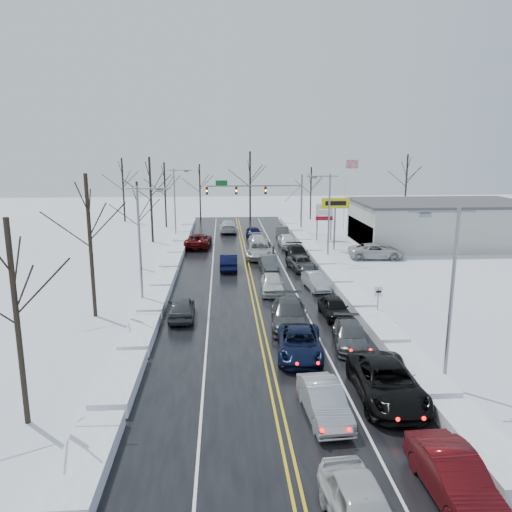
{
  "coord_description": "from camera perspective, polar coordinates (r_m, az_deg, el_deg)",
  "views": [
    {
      "loc": [
        -2.42,
        -40.24,
        11.74
      ],
      "look_at": [
        0.41,
        1.64,
        2.5
      ],
      "focal_mm": 35.0,
      "sensor_mm": 36.0,
      "label": 1
    }
  ],
  "objects": [
    {
      "name": "queued_car_16",
      "position": [
        59.47,
        3.55,
        1.0
      ],
      "size": [
        1.96,
        4.62,
        1.56
      ],
      "primitive_type": "imported",
      "rotation": [
        0.0,
        0.0,
        0.03
      ],
      "color": "white",
      "rests_on": "ground"
    },
    {
      "name": "queued_car_10",
      "position": [
        25.45,
        14.62,
        -15.5
      ],
      "size": [
        3.09,
        6.29,
        1.72
      ],
      "primitive_type": "imported",
      "rotation": [
        0.0,
        0.0,
        -0.04
      ],
      "color": "black",
      "rests_on": "ground"
    },
    {
      "name": "queued_car_1",
      "position": [
        23.47,
        7.73,
        -17.73
      ],
      "size": [
        1.88,
        4.63,
        1.5
      ],
      "primitive_type": "imported",
      "rotation": [
        0.0,
        0.0,
        0.07
      ],
      "color": "#9B9FA3",
      "rests_on": "ground"
    },
    {
      "name": "queued_car_9",
      "position": [
        20.1,
        21.5,
        -24.29
      ],
      "size": [
        1.84,
        4.89,
        1.6
      ],
      "primitive_type": "imported",
      "rotation": [
        0.0,
        0.0,
        0.03
      ],
      "color": "#4B0A0D",
      "rests_on": "ground"
    },
    {
      "name": "tree_far_a",
      "position": [
        81.88,
        -15.01,
        8.67
      ],
      "size": [
        4.0,
        4.0,
        10.0
      ],
      "color": "#2D231C",
      "rests_on": "ground"
    },
    {
      "name": "parked_car_2",
      "position": [
        64.64,
        12.02,
        1.68
      ],
      "size": [
        2.21,
        4.9,
        1.64
      ],
      "primitive_type": "imported",
      "rotation": [
        0.0,
        0.0,
        3.2
      ],
      "color": "black",
      "rests_on": "ground"
    },
    {
      "name": "tree_left_c",
      "position": [
        49.26,
        -13.34,
        5.32
      ],
      "size": [
        3.4,
        3.4,
        8.5
      ],
      "color": "#2D231C",
      "rests_on": "ground"
    },
    {
      "name": "oncoming_car_3",
      "position": [
        35.52,
        -8.48,
        -7.03
      ],
      "size": [
        1.97,
        4.55,
        1.53
      ],
      "primitive_type": "imported",
      "rotation": [
        0.0,
        0.0,
        3.18
      ],
      "color": "#3F4244",
      "rests_on": "ground"
    },
    {
      "name": "streetlight_sw",
      "position": [
        37.27,
        -12.89,
        2.16
      ],
      "size": [
        3.2,
        0.25,
        9.0
      ],
      "color": "slate",
      "rests_on": "ground"
    },
    {
      "name": "dealership_building",
      "position": [
        64.58,
        20.34,
        3.55
      ],
      "size": [
        20.4,
        12.4,
        5.3
      ],
      "color": "#B9BAB4",
      "rests_on": "ground"
    },
    {
      "name": "parked_car_1",
      "position": [
        60.9,
        14.96,
        0.87
      ],
      "size": [
        2.36,
        5.37,
        1.53
      ],
      "primitive_type": "imported",
      "rotation": [
        0.0,
        0.0,
        0.04
      ],
      "color": "silver",
      "rests_on": "ground"
    },
    {
      "name": "queued_car_17",
      "position": [
        65.67,
        3.05,
        2.1
      ],
      "size": [
        1.57,
        4.33,
        1.42
      ],
      "primitive_type": "imported",
      "rotation": [
        0.0,
        0.0,
        -0.02
      ],
      "color": "#383A3D",
      "rests_on": "ground"
    },
    {
      "name": "queued_car_11",
      "position": [
        30.95,
        10.64,
        -10.1
      ],
      "size": [
        2.56,
        4.95,
        1.37
      ],
      "primitive_type": "imported",
      "rotation": [
        0.0,
        0.0,
        -0.14
      ],
      "color": "#45484B",
      "rests_on": "ground"
    },
    {
      "name": "streetlight_ne",
      "position": [
        51.77,
        8.14,
        5.15
      ],
      "size": [
        3.2,
        0.25,
        9.0
      ],
      "color": "slate",
      "rests_on": "ground"
    },
    {
      "name": "queued_car_3",
      "position": [
        33.76,
        3.76,
        -7.96
      ],
      "size": [
        2.87,
        5.97,
        1.68
      ],
      "primitive_type": "imported",
      "rotation": [
        0.0,
        0.0,
        -0.09
      ],
      "color": "#3C3E41",
      "rests_on": "ground"
    },
    {
      "name": "tires_plus_sign",
      "position": [
        58.09,
        9.05,
        5.59
      ],
      "size": [
        3.2,
        0.34,
        6.0
      ],
      "color": "slate",
      "rests_on": "ground"
    },
    {
      "name": "tree_far_e",
      "position": [
        86.86,
        16.85,
        8.98
      ],
      "size": [
        4.2,
        4.2,
        10.5
      ],
      "color": "#2D231C",
      "rests_on": "ground"
    },
    {
      "name": "queued_car_12",
      "position": [
        35.73,
        8.9,
        -6.93
      ],
      "size": [
        1.9,
        4.32,
        1.45
      ],
      "primitive_type": "imported",
      "rotation": [
        0.0,
        0.0,
        0.04
      ],
      "color": "black",
      "rests_on": "ground"
    },
    {
      "name": "tree_left_e",
      "position": [
        74.89,
        -10.39,
        8.31
      ],
      "size": [
        3.8,
        3.8,
        9.5
      ],
      "color": "#2D231C",
      "rests_on": "ground"
    },
    {
      "name": "traffic_signal_mast",
      "position": [
        68.77,
        1.05,
        7.19
      ],
      "size": [
        13.28,
        0.39,
        8.0
      ],
      "color": "slate",
      "rests_on": "ground"
    },
    {
      "name": "tree_left_a",
      "position": [
        22.65,
        -26.03,
        -2.81
      ],
      "size": [
        3.6,
        3.6,
        9.0
      ],
      "color": "#2D231C",
      "rests_on": "ground"
    },
    {
      "name": "flagpole",
      "position": [
        72.64,
        10.25,
        7.63
      ],
      "size": [
        1.87,
        1.2,
        10.0
      ],
      "color": "silver",
      "rests_on": "ground"
    },
    {
      "name": "tree_far_b",
      "position": [
        81.5,
        -6.45,
        8.5
      ],
      "size": [
        3.6,
        3.6,
        9.0
      ],
      "color": "#2D231C",
      "rests_on": "ground"
    },
    {
      "name": "parked_car_0",
      "position": [
        54.89,
        13.52,
        -0.29
      ],
      "size": [
        6.01,
        3.1,
        1.62
      ],
      "primitive_type": "imported",
      "rotation": [
        0.0,
        0.0,
        1.5
      ],
      "color": "#BBBBBD",
      "rests_on": "ground"
    },
    {
      "name": "used_vehicles_sign",
      "position": [
        64.12,
        7.82,
        4.75
      ],
      "size": [
        2.2,
        0.22,
        4.65
      ],
      "color": "slate",
      "rests_on": "ground"
    },
    {
      "name": "tree_far_c",
      "position": [
        79.47,
        -0.68,
        9.49
      ],
      "size": [
        4.4,
        4.4,
        11.0
      ],
      "color": "#2D231C",
      "rests_on": "ground"
    },
    {
      "name": "streetlight_nw",
      "position": [
        64.83,
        -9.11,
        6.57
      ],
      "size": [
        3.2,
        0.25,
        9.0
      ],
      "color": "slate",
      "rests_on": "ground"
    },
    {
      "name": "queued_car_15",
      "position": [
        52.87,
        4.69,
        -0.46
      ],
      "size": [
        2.21,
        5.27,
        1.52
      ],
      "primitive_type": "imported",
      "rotation": [
        0.0,
        0.0,
        -0.02
      ],
      "color": "black",
      "rests_on": "ground"
    },
    {
      "name": "queued_car_13",
      "position": [
        42.37,
        6.84,
        -3.76
      ],
      "size": [
        1.93,
        4.4,
        1.41
      ],
      "primitive_type": "imported",
      "rotation": [
        0.0,
        0.0,
        0.1
      ],
      "color": "#A2A4A9",
      "rests_on": "ground"
    },
    {
      "name": "queued_car_2",
      "position": [
        29.28,
        4.99,
        -11.27
      ],
      "size": [
        3.06,
        5.64,
        1.5
      ],
      "primitive_type": "imported",
      "rotation": [
        0.0,
        0.0,
        -0.11
      ],
      "color": "black",
      "rests_on": "ground"
    },
    {
      "name": "oncoming_car_0",
      "position": [
        48.78,
        -3.12,
        -1.53
      ],
      "size": [
        1.75,
        4.78,
        1.57
      ],
      "primitive_type": "imported",
      "rotation": [
        0.0,
        0.0,
        3.12
      ],
      "color": "black",
      "rests_on": "ground"
    },
    {
      "name": "tree_far_d",
      "position": [
        82.22,
        6.31,
        8.29
      ],
      "size": [
        3.4,
        3.4,
        8.5
      ],
      "color": "#2D231C",
      "rests_on": "ground"
    },
    {
      "name": "queued_car_5",
      "position": [
        48.37,
        1.4,
        -1.64
      ],
      "size": [
        1.78,
        4.4,
        1.42
      ],
      "primitive_type": "imported",
      "rotation": [
        0.0,
        0.0,
        0.06
      ],
      "color": "#424547",
      "rests_on": "ground"
    },
    {
      "name": "queued_car_8",
      "position": [
        64.87,
        -0.23,
        1.99
      ],
      "size": [
        2.1,
        4.66,
        1.55
      ],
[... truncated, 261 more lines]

